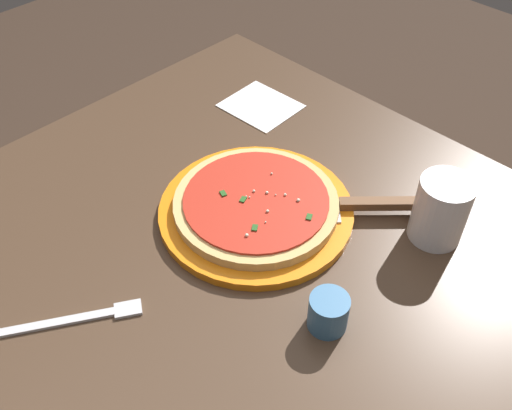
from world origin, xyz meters
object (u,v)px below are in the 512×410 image
object	(u,v)px
cup_small_sauce	(328,312)
fork	(80,318)
pizza	(256,203)
napkin_folded_right	(261,106)
pizza_server	(355,205)
serving_plate	(256,211)
cup_tall_drink	(441,210)

from	to	relation	value
cup_small_sauce	fork	size ratio (longest dim) A/B	0.31
pizza	fork	bearing A→B (deg)	84.73
napkin_folded_right	pizza_server	bearing A→B (deg)	160.93
cup_small_sauce	fork	world-z (taller)	cup_small_sauce
serving_plate	pizza	xyz separation A→B (m)	(-0.00, 0.00, 0.02)
pizza	napkin_folded_right	world-z (taller)	pizza
napkin_folded_right	fork	size ratio (longest dim) A/B	0.79
cup_tall_drink	napkin_folded_right	world-z (taller)	cup_tall_drink
pizza_server	fork	xyz separation A→B (m)	(0.14, 0.41, -0.02)
pizza_server	cup_tall_drink	world-z (taller)	cup_tall_drink
cup_small_sauce	fork	xyz separation A→B (m)	(0.24, 0.22, -0.02)
pizza_server	napkin_folded_right	size ratio (longest dim) A/B	1.42
cup_tall_drink	pizza	bearing A→B (deg)	35.52
pizza_server	cup_small_sauce	xyz separation A→B (m)	(-0.10, 0.19, 0.01)
serving_plate	cup_small_sauce	size ratio (longest dim) A/B	5.76
pizza	pizza_server	distance (m)	0.15
serving_plate	pizza_server	distance (m)	0.15
napkin_folded_right	cup_small_sauce	bearing A→B (deg)	144.20
cup_small_sauce	pizza_server	bearing A→B (deg)	-61.78
cup_small_sauce	cup_tall_drink	bearing A→B (deg)	-92.90
napkin_folded_right	serving_plate	bearing A→B (deg)	132.82
cup_tall_drink	napkin_folded_right	xyz separation A→B (m)	(0.42, -0.06, -0.05)
cup_tall_drink	cup_small_sauce	xyz separation A→B (m)	(0.01, 0.24, -0.03)
pizza_server	fork	bearing A→B (deg)	71.72
cup_small_sauce	napkin_folded_right	size ratio (longest dim) A/B	0.40
cup_tall_drink	fork	bearing A→B (deg)	61.62
serving_plate	pizza_server	bearing A→B (deg)	-134.85
cup_tall_drink	fork	distance (m)	0.52
cup_small_sauce	serving_plate	bearing A→B (deg)	-20.82
serving_plate	cup_tall_drink	world-z (taller)	cup_tall_drink
cup_small_sauce	fork	distance (m)	0.33
pizza	cup_tall_drink	distance (m)	0.27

